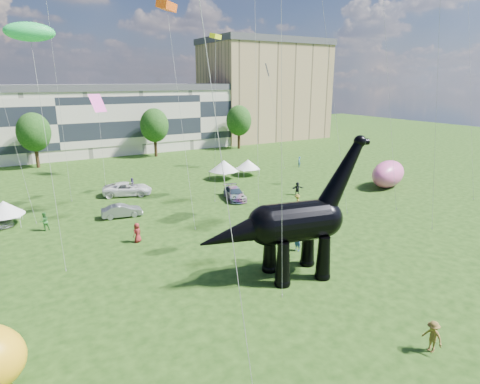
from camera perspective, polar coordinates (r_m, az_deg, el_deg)
ground at (r=28.48m, az=7.94°, el=-13.62°), size 220.00×220.00×0.00m
terrace_row at (r=82.10m, az=-24.90°, el=8.72°), size 78.00×11.00×12.00m
apartment_block at (r=101.10m, az=3.43°, el=13.99°), size 28.00×18.00×22.00m
tree_mid_left at (r=72.85m, az=-27.33°, el=7.96°), size 5.20×5.20×9.44m
tree_mid_right at (r=76.50m, az=-12.10°, el=9.62°), size 5.20×5.20×9.44m
tree_far_right at (r=83.83m, az=-0.17°, el=10.46°), size 5.20×5.20×9.44m
dinosaur_sculpture at (r=28.72m, az=7.14°, el=-4.64°), size 12.87×4.60×10.49m
car_grey at (r=43.68m, az=-16.45°, el=-2.58°), size 4.29×2.02×1.36m
car_white at (r=51.67m, az=-15.72°, el=0.43°), size 6.47×4.55×1.64m
car_dark at (r=48.10m, az=-0.78°, el=-0.22°), size 3.14×5.24×1.42m
gazebo_near at (r=57.73m, az=-2.29°, el=3.73°), size 5.06×5.06×2.78m
gazebo_far at (r=60.16m, az=1.14°, el=3.97°), size 3.75×3.75×2.41m
gazebo_left at (r=45.47m, az=-30.53°, el=-2.01°), size 3.92×3.92×2.51m
inflatable_pink at (r=57.12m, az=20.32°, el=2.43°), size 7.85×5.82×3.53m
visitors at (r=38.78m, az=-7.78°, el=-4.06°), size 55.63×41.53×1.85m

